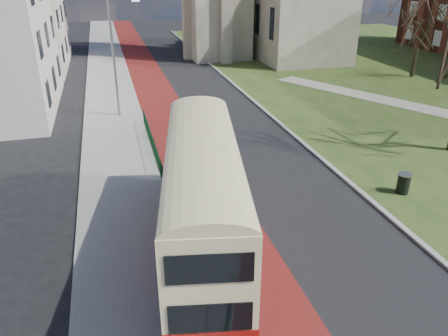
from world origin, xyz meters
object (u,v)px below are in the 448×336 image
object	(u,v)px
streetlamp	(115,52)
litter_bin	(403,183)
winter_tree_far	(421,23)
bus	(203,195)

from	to	relation	value
streetlamp	litter_bin	size ratio (longest dim) A/B	7.89
streetlamp	litter_bin	xyz separation A→B (m)	(12.35, -15.52, -4.04)
winter_tree_far	litter_bin	size ratio (longest dim) A/B	7.22
winter_tree_far	litter_bin	world-z (taller)	winter_tree_far
streetlamp	bus	world-z (taller)	streetlamp
bus	litter_bin	size ratio (longest dim) A/B	10.88
winter_tree_far	litter_bin	distance (m)	26.60
streetlamp	litter_bin	world-z (taller)	streetlamp
winter_tree_far	bus	bearing A→B (deg)	-138.54
streetlamp	litter_bin	bearing A→B (deg)	-51.49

